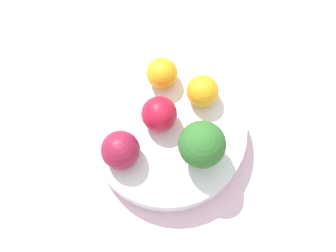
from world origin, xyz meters
name	(u,v)px	position (x,y,z in m)	size (l,w,h in m)	color
ground_plane	(168,141)	(0.00, 0.00, 0.00)	(6.00, 6.00, 0.00)	gray
table_surface	(168,139)	(0.00, 0.00, 0.01)	(1.20, 1.20, 0.02)	silver
bowl	(168,133)	(0.00, 0.00, 0.04)	(0.22, 0.22, 0.04)	white
broccoli	(202,145)	(0.01, -0.06, 0.11)	(0.06, 0.06, 0.08)	#8CB76B
apple_red	(158,115)	(0.00, 0.02, 0.09)	(0.05, 0.05, 0.05)	#B7142D
apple_green	(120,150)	(-0.07, 0.02, 0.09)	(0.05, 0.05, 0.05)	maroon
orange_front	(162,73)	(0.05, 0.06, 0.08)	(0.04, 0.04, 0.04)	orange
orange_back	(202,90)	(0.07, 0.00, 0.08)	(0.05, 0.05, 0.05)	orange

